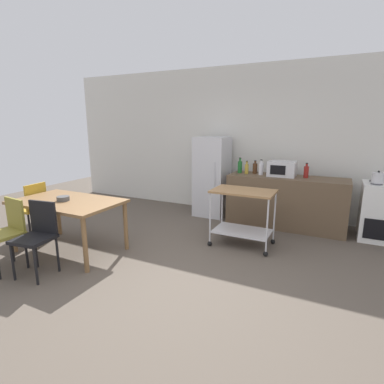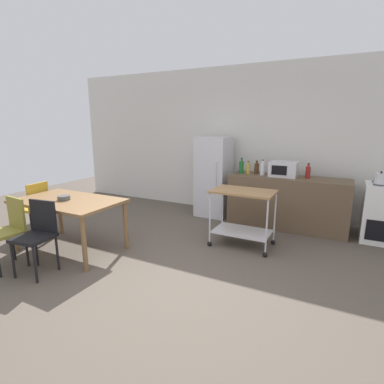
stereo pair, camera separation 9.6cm
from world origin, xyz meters
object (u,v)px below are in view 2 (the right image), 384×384
at_px(bottle_wine, 241,167).
at_px(kitchen_cart, 243,209).
at_px(bottle_olive_oil, 262,169).
at_px(bottle_hot_sauce, 308,172).
at_px(dining_table, 68,205).
at_px(bottle_soda, 248,169).
at_px(chair_olive, 8,228).
at_px(microwave, 283,169).
at_px(kettle, 381,178).
at_px(chair_mustard, 34,205).
at_px(fruit_bowl, 64,198).
at_px(refrigerator, 214,177).
at_px(chair_black, 37,232).
at_px(stove_oven, 384,213).
at_px(bottle_soy_sauce, 257,168).

bearing_deg(bottle_wine, kitchen_cart, -70.10).
height_order(kitchen_cart, bottle_olive_oil, bottle_olive_oil).
bearing_deg(bottle_hot_sauce, dining_table, -139.29).
xyz_separation_m(bottle_soda, bottle_olive_oil, (0.27, -0.02, 0.02)).
distance_m(chair_olive, bottle_wine, 3.81).
relative_size(microwave, kettle, 1.92).
height_order(chair_mustard, kettle, kettle).
bearing_deg(microwave, kettle, -3.77).
height_order(chair_mustard, microwave, microwave).
bearing_deg(microwave, fruit_bowl, -135.31).
relative_size(kitchen_cart, fruit_bowl, 5.33).
height_order(chair_mustard, refrigerator, refrigerator).
xyz_separation_m(bottle_hot_sauce, fruit_bowl, (-2.92, -2.52, -0.22)).
bearing_deg(refrigerator, microwave, -3.63).
xyz_separation_m(chair_black, bottle_olive_oil, (1.92, 3.09, 0.50)).
bearing_deg(fruit_bowl, refrigerator, 65.50).
bearing_deg(stove_oven, bottle_soy_sauce, 177.78).
height_order(bottle_olive_oil, bottle_hot_sauce, bottle_olive_oil).
distance_m(dining_table, chair_olive, 0.78).
height_order(bottle_soy_sauce, kettle, bottle_soy_sauce).
relative_size(dining_table, bottle_olive_oil, 5.45).
height_order(bottle_wine, kettle, bottle_wine).
height_order(chair_black, bottle_soy_sauce, bottle_soy_sauce).
height_order(bottle_hot_sauce, fruit_bowl, bottle_hot_sauce).
height_order(bottle_hot_sauce, kettle, bottle_hot_sauce).
bearing_deg(chair_mustard, bottle_soy_sauce, 125.79).
xyz_separation_m(dining_table, kettle, (3.92, 2.37, 0.33)).
bearing_deg(bottle_soy_sauce, kettle, -5.27).
relative_size(microwave, fruit_bowl, 2.69).
bearing_deg(microwave, bottle_soy_sauce, 170.42).
relative_size(dining_table, chair_mustard, 1.69).
xyz_separation_m(stove_oven, bottle_hot_sauce, (-1.15, 0.02, 0.55)).
height_order(refrigerator, bottle_soy_sauce, refrigerator).
bearing_deg(stove_oven, fruit_bowl, -148.48).
bearing_deg(bottle_wine, bottle_soda, -11.98).
bearing_deg(bottle_hot_sauce, bottle_wine, 179.68).
xyz_separation_m(chair_black, microwave, (2.28, 3.12, 0.51)).
distance_m(chair_olive, refrigerator, 3.56).
distance_m(dining_table, bottle_soda, 3.10).
xyz_separation_m(chair_mustard, kitchen_cart, (3.09, 1.17, 0.05)).
xyz_separation_m(dining_table, stove_oven, (4.04, 2.46, -0.22)).
distance_m(chair_olive, stove_oven, 5.35).
distance_m(bottle_soda, kettle, 2.07).
bearing_deg(bottle_hot_sauce, chair_black, -130.48).
bearing_deg(bottle_olive_oil, bottle_wine, 172.58).
bearing_deg(kettle, chair_mustard, -155.15).
distance_m(stove_oven, bottle_hot_sauce, 1.28).
distance_m(chair_mustard, fruit_bowl, 0.95).
distance_m(bottle_wine, bottle_hot_sauce, 1.17).
distance_m(bottle_soda, bottle_olive_oil, 0.27).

